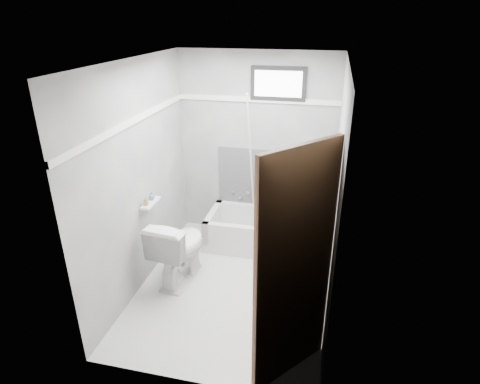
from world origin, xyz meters
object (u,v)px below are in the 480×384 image
(door, at_px, (327,301))
(soap_bottle_a, at_px, (146,200))
(bathtub, at_px, (266,232))
(office_chair, at_px, (293,202))
(toilet, at_px, (179,249))
(soap_bottle_b, at_px, (152,196))

(door, height_order, soap_bottle_a, door)
(bathtub, height_order, door, door)
(office_chair, bearing_deg, toilet, -113.09)
(soap_bottle_b, bearing_deg, door, -36.25)
(office_chair, height_order, soap_bottle_a, office_chair)
(toilet, height_order, door, door)
(bathtub, distance_m, door, 2.47)
(office_chair, distance_m, soap_bottle_a, 1.79)
(office_chair, xyz_separation_m, door, (0.45, -2.25, 0.35))
(office_chair, height_order, door, door)
(toilet, bearing_deg, office_chair, -133.71)
(soap_bottle_b, bearing_deg, soap_bottle_a, -90.00)
(office_chair, bearing_deg, soap_bottle_b, -122.60)
(office_chair, relative_size, toilet, 1.34)
(soap_bottle_a, bearing_deg, bathtub, 39.31)
(toilet, relative_size, soap_bottle_a, 8.30)
(soap_bottle_a, relative_size, soap_bottle_b, 1.09)
(office_chair, bearing_deg, door, -51.21)
(bathtub, bearing_deg, door, -70.80)
(office_chair, xyz_separation_m, soap_bottle_a, (-1.47, -0.99, 0.32))
(toilet, bearing_deg, soap_bottle_b, -10.38)
(door, bearing_deg, toilet, 140.71)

